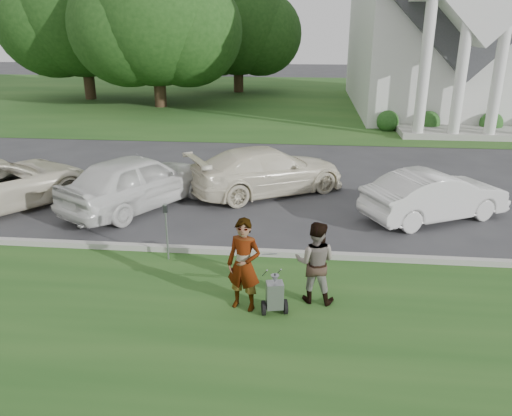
% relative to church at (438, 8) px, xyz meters
% --- Properties ---
extents(ground, '(120.00, 120.00, 0.00)m').
position_rel_church_xyz_m(ground, '(-9.00, -23.11, -5.94)').
color(ground, '#333335').
rests_on(ground, ground).
extents(grass_strip, '(80.00, 7.00, 0.01)m').
position_rel_church_xyz_m(grass_strip, '(-9.00, -26.11, -5.93)').
color(grass_strip, '#1E4819').
rests_on(grass_strip, ground).
extents(church_lawn, '(80.00, 30.00, 0.01)m').
position_rel_church_xyz_m(church_lawn, '(-9.00, 3.89, -5.93)').
color(church_lawn, '#1E4819').
rests_on(church_lawn, ground).
extents(curb, '(80.00, 0.18, 0.15)m').
position_rel_church_xyz_m(curb, '(-9.00, -22.56, -5.86)').
color(curb, '#9E9E93').
rests_on(curb, ground).
extents(church, '(9.19, 19.00, 24.10)m').
position_rel_church_xyz_m(church, '(0.00, 0.00, 0.00)').
color(church, white).
rests_on(church, ground).
extents(tree_left, '(10.63, 8.40, 9.71)m').
position_rel_church_xyz_m(tree_left, '(-17.01, -1.13, -0.83)').
color(tree_left, '#332316').
rests_on(tree_left, ground).
extents(tree_far, '(11.64, 9.20, 10.73)m').
position_rel_church_xyz_m(tree_far, '(-23.01, 1.87, -0.25)').
color(tree_far, '#332316').
rests_on(tree_far, ground).
extents(tree_back, '(9.61, 7.60, 8.89)m').
position_rel_church_xyz_m(tree_back, '(-13.01, 6.87, -1.21)').
color(tree_back, '#332316').
rests_on(tree_back, ground).
extents(striping_cart, '(0.57, 0.98, 0.86)m').
position_rel_church_xyz_m(striping_cart, '(-8.01, -24.98, -5.57)').
color(striping_cart, black).
rests_on(striping_cart, ground).
extents(person_left, '(0.74, 0.58, 1.77)m').
position_rel_church_xyz_m(person_left, '(-8.59, -24.84, -5.05)').
color(person_left, '#999999').
rests_on(person_left, ground).
extents(person_right, '(0.87, 0.72, 1.62)m').
position_rel_church_xyz_m(person_right, '(-7.29, -24.44, -5.13)').
color(person_right, '#999999').
rests_on(person_right, ground).
extents(parking_meter_near, '(0.10, 0.09, 1.33)m').
position_rel_church_xyz_m(parking_meter_near, '(-10.56, -22.98, -5.10)').
color(parking_meter_near, gray).
rests_on(parking_meter_near, ground).
extents(car_b, '(4.03, 4.98, 1.59)m').
position_rel_church_xyz_m(car_b, '(-12.33, -19.67, -5.14)').
color(car_b, silver).
rests_on(car_b, ground).
extents(car_c, '(5.30, 4.33, 1.44)m').
position_rel_church_xyz_m(car_c, '(-8.71, -17.94, -5.22)').
color(car_c, '#F2EACD').
rests_on(car_c, ground).
extents(car_d, '(4.24, 3.10, 1.33)m').
position_rel_church_xyz_m(car_d, '(-4.01, -19.73, -5.27)').
color(car_d, silver).
rests_on(car_d, ground).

